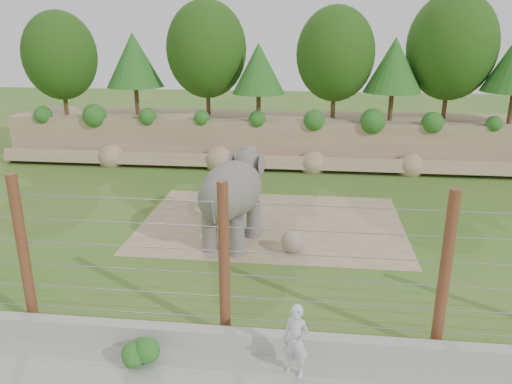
# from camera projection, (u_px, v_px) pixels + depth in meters

# --- Properties ---
(ground) EXTENTS (90.00, 90.00, 0.00)m
(ground) POSITION_uv_depth(u_px,v_px,m) (249.00, 257.00, 16.55)
(ground) COLOR #34691C
(ground) RESTS_ON ground
(back_embankment) EXTENTS (30.00, 5.52, 8.77)m
(back_embankment) POSITION_uv_depth(u_px,v_px,m) (289.00, 90.00, 27.19)
(back_embankment) COLOR #8C7459
(back_embankment) RESTS_ON ground
(dirt_patch) EXTENTS (10.00, 7.00, 0.02)m
(dirt_patch) POSITION_uv_depth(u_px,v_px,m) (272.00, 223.00, 19.32)
(dirt_patch) COLOR #8B7358
(dirt_patch) RESTS_ON ground
(drain_grate) EXTENTS (1.00, 0.60, 0.03)m
(drain_grate) POSITION_uv_depth(u_px,v_px,m) (241.00, 230.00, 18.60)
(drain_grate) COLOR #262628
(drain_grate) RESTS_ON dirt_patch
(elephant) EXTENTS (2.41, 4.06, 3.07)m
(elephant) POSITION_uv_depth(u_px,v_px,m) (232.00, 202.00, 17.09)
(elephant) COLOR #595450
(elephant) RESTS_ON ground
(stone_ball) EXTENTS (0.79, 0.79, 0.79)m
(stone_ball) POSITION_uv_depth(u_px,v_px,m) (293.00, 241.00, 16.70)
(stone_ball) COLOR gray
(stone_ball) RESTS_ON dirt_patch
(retaining_wall) EXTENTS (26.00, 0.35, 0.50)m
(retaining_wall) POSITION_uv_depth(u_px,v_px,m) (222.00, 339.00, 11.76)
(retaining_wall) COLOR #9E9D93
(retaining_wall) RESTS_ON ground
(barrier_fence) EXTENTS (20.26, 0.26, 4.00)m
(barrier_fence) POSITION_uv_depth(u_px,v_px,m) (224.00, 263.00, 11.68)
(barrier_fence) COLOR brown
(barrier_fence) RESTS_ON ground
(walkway_shrub) EXTENTS (0.62, 0.62, 0.62)m
(walkway_shrub) POSITION_uv_depth(u_px,v_px,m) (140.00, 352.00, 11.17)
(walkway_shrub) COLOR #1C5B1B
(walkway_shrub) RESTS_ON walkway
(zookeeper) EXTENTS (0.72, 0.62, 1.67)m
(zookeeper) POSITION_uv_depth(u_px,v_px,m) (296.00, 341.00, 10.70)
(zookeeper) COLOR #ACAFB5
(zookeeper) RESTS_ON walkway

